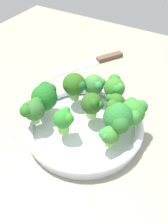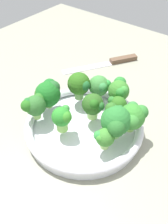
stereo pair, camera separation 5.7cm
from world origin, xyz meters
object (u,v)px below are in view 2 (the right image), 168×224
broccoli_floret_3 (79,85)px  broccoli_floret_8 (100,86)px  broccoli_floret_4 (119,90)px  broccoli_floret_7 (105,137)px  broccoli_floret_5 (62,117)px  broccoli_floret_9 (116,121)px  broccoli_floret_1 (48,93)px  bowl (84,126)px  broccoli_floret_10 (34,105)px  broccoli_floret_6 (133,117)px  broccoli_floret_0 (93,105)px  broccoli_floret_2 (118,105)px  knife (111,62)px

broccoli_floret_3 → broccoli_floret_8: broccoli_floret_3 is taller
broccoli_floret_4 → broccoli_floret_7: (5.45, -14.00, -1.13)cm
broccoli_floret_5 → broccoli_floret_9: size_ratio=0.77×
broccoli_floret_1 → broccoli_floret_3: size_ratio=0.94×
bowl → broccoli_floret_4: (2.70, 10.57, 6.00)cm
broccoli_floret_10 → broccoli_floret_5: bearing=7.9°
broccoli_floret_7 → broccoli_floret_9: broccoli_floret_9 is taller
broccoli_floret_6 → broccoli_floret_1: bearing=-165.3°
broccoli_floret_0 → broccoli_floret_2: 5.99cm
broccoli_floret_1 → broccoli_floret_2: 17.19cm
broccoli_floret_9 → broccoli_floret_10: broccoli_floret_9 is taller
broccoli_floret_6 → broccoli_floret_2: bearing=156.3°
broccoli_floret_3 → broccoli_floret_2: bearing=4.0°
broccoli_floret_0 → broccoli_floret_9: bearing=-15.4°
broccoli_floret_7 → broccoli_floret_2: bearing=108.2°
broccoli_floret_1 → broccoli_floret_4: (13.21, 11.54, 0.10)cm
broccoli_floret_4 → broccoli_floret_5: broccoli_floret_4 is taller
broccoli_floret_3 → broccoli_floret_9: broccoli_floret_9 is taller
broccoli_floret_0 → knife: bearing=115.3°
broccoli_floret_4 → broccoli_floret_5: 16.31cm
knife → broccoli_floret_10: bearing=-86.0°
broccoli_floret_5 → knife: 37.63cm
broccoli_floret_4 → broccoli_floret_9: 11.65cm
bowl → broccoli_floret_9: (8.25, 0.35, 6.60)cm
broccoli_floret_6 → broccoli_floret_9: 4.53cm
broccoli_floret_8 → broccoli_floret_2: bearing=-22.6°
broccoli_floret_9 → broccoli_floret_10: bearing=-160.5°
broccoli_floret_4 → broccoli_floret_6: 9.60cm
broccoli_floret_0 → broccoli_floret_3: size_ratio=0.88×
broccoli_floret_2 → broccoli_floret_3: (-11.15, -0.78, 1.47)cm
broccoli_floret_1 → knife: (-1.95, 31.50, -7.26)cm
broccoli_floret_1 → broccoli_floret_7: size_ratio=1.39×
bowl → broccoli_floret_3: bearing=136.7°
broccoli_floret_5 → broccoli_floret_10: 7.81cm
broccoli_floret_2 → broccoli_floret_10: broccoli_floret_10 is taller
broccoli_floret_0 → broccoli_floret_3: 8.03cm
broccoli_floret_7 → knife: size_ratio=0.21×
broccoli_floret_9 → broccoli_floret_3: bearing=158.9°
broccoli_floret_4 → broccoli_floret_9: bearing=-61.5°
broccoli_floret_2 → broccoli_floret_6: 5.90cm
broccoli_floret_0 → broccoli_floret_2: bearing=47.7°
broccoli_floret_3 → broccoli_floret_10: bearing=-106.4°
broccoli_floret_8 → broccoli_floret_7: bearing=-50.8°
broccoli_floret_10 → knife: bearing=94.0°
broccoli_floret_6 → broccoli_floret_7: (-1.94, -7.88, -1.15)cm
broccoli_floret_6 → broccoli_floret_5: bearing=-142.4°
bowl → broccoli_floret_5: 7.79cm
broccoli_floret_9 → broccoli_floret_6: bearing=65.8°
broccoli_floret_8 → knife: 23.75cm
bowl → broccoli_floret_7: bearing=-22.8°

